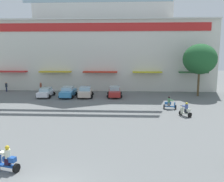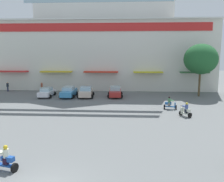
{
  "view_description": "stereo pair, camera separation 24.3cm",
  "coord_description": "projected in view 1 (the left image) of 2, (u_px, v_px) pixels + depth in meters",
  "views": [
    {
      "loc": [
        3.9,
        -10.47,
        6.7
      ],
      "look_at": [
        2.59,
        14.97,
        2.51
      ],
      "focal_mm": 38.59,
      "sensor_mm": 36.0,
      "label": 1
    },
    {
      "loc": [
        4.15,
        -10.45,
        6.7
      ],
      "look_at": [
        2.59,
        14.97,
        2.51
      ],
      "focal_mm": 38.59,
      "sensor_mm": 36.0,
      "label": 2
    }
  ],
  "objects": [
    {
      "name": "scooter_rider_3",
      "position": [
        170.0,
        104.0,
        28.24
      ],
      "size": [
        1.56,
        0.8,
        1.52
      ],
      "color": "black",
      "rests_on": "ground"
    },
    {
      "name": "colonial_building",
      "position": [
        105.0,
        35.0,
        46.68
      ],
      "size": [
        38.65,
        19.82,
        22.65
      ],
      "color": "silver",
      "rests_on": "ground"
    },
    {
      "name": "plaza_tree_1",
      "position": [
        200.0,
        59.0,
        35.73
      ],
      "size": [
        4.92,
        5.27,
        7.84
      ],
      "color": "brown",
      "rests_on": "ground"
    },
    {
      "name": "scooter_rider_8",
      "position": [
        186.0,
        110.0,
        25.07
      ],
      "size": [
        1.21,
        1.34,
        1.52
      ],
      "color": "black",
      "rests_on": "ground"
    },
    {
      "name": "parked_car_1",
      "position": [
        68.0,
        92.0,
        35.64
      ],
      "size": [
        2.33,
        4.34,
        1.57
      ],
      "color": "#3E8EC9",
      "rests_on": "ground"
    },
    {
      "name": "scooter_rider_7",
      "position": [
        7.0,
        160.0,
        13.56
      ],
      "size": [
        1.56,
        0.87,
        1.53
      ],
      "color": "black",
      "rests_on": "ground"
    },
    {
      "name": "ground_plane",
      "position": [
        86.0,
        118.0,
        24.41
      ],
      "size": [
        128.0,
        128.0,
        0.0
      ],
      "primitive_type": "plane",
      "color": "slate"
    },
    {
      "name": "parked_car_0",
      "position": [
        46.0,
        92.0,
        35.75
      ],
      "size": [
        2.32,
        4.06,
        1.4
      ],
      "color": "white",
      "rests_on": "ground"
    },
    {
      "name": "pedestrian_1",
      "position": [
        6.0,
        86.0,
        40.57
      ],
      "size": [
        0.49,
        0.49,
        1.62
      ],
      "color": "#252A46",
      "rests_on": "ground"
    },
    {
      "name": "parked_car_3",
      "position": [
        115.0,
        92.0,
        35.93
      ],
      "size": [
        2.4,
        4.47,
        1.53
      ],
      "color": "#AD2825",
      "rests_on": "ground"
    },
    {
      "name": "pedestrian_0",
      "position": [
        41.0,
        86.0,
        40.38
      ],
      "size": [
        0.33,
        0.33,
        1.62
      ],
      "color": "slate",
      "rests_on": "ground"
    },
    {
      "name": "parked_car_2",
      "position": [
        85.0,
        92.0,
        35.54
      ],
      "size": [
        2.59,
        4.06,
        1.57
      ],
      "color": "beige",
      "rests_on": "ground"
    }
  ]
}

